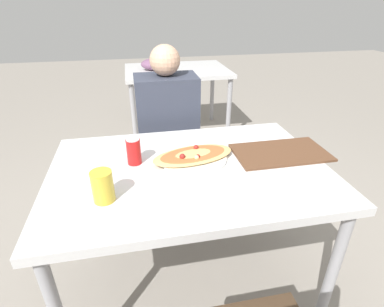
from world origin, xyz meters
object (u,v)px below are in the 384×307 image
object	(u,v)px
chair_far_seated	(167,147)
drink_glass	(103,186)
pizza_main	(193,156)
dining_table	(190,181)
person_seated	(168,125)
soda_can	(134,151)

from	to	relation	value
chair_far_seated	drink_glass	xyz separation A→B (m)	(-0.35, -0.94, 0.33)
pizza_main	drink_glass	world-z (taller)	drink_glass
pizza_main	drink_glass	bearing A→B (deg)	-148.15
dining_table	person_seated	distance (m)	0.65
dining_table	drink_glass	bearing A→B (deg)	-154.22
dining_table	pizza_main	bearing A→B (deg)	66.00
chair_far_seated	person_seated	distance (m)	0.25
soda_can	drink_glass	bearing A→B (deg)	-114.57
person_seated	soda_can	distance (m)	0.61
dining_table	pizza_main	size ratio (longest dim) A/B	2.96
dining_table	chair_far_seated	xyz separation A→B (m)	(-0.02, 0.76, -0.20)
dining_table	pizza_main	distance (m)	0.12
pizza_main	soda_can	size ratio (longest dim) A/B	3.44
pizza_main	soda_can	world-z (taller)	soda_can
soda_can	dining_table	bearing A→B (deg)	-20.38
dining_table	soda_can	xyz separation A→B (m)	(-0.25, 0.09, 0.14)
person_seated	soda_can	xyz separation A→B (m)	(-0.23, -0.56, 0.11)
dining_table	chair_far_seated	world-z (taller)	chair_far_seated
person_seated	pizza_main	size ratio (longest dim) A/B	2.82
chair_far_seated	pizza_main	world-z (taller)	chair_far_seated
pizza_main	drink_glass	distance (m)	0.48
person_seated	drink_glass	xyz separation A→B (m)	(-0.35, -0.83, 0.11)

